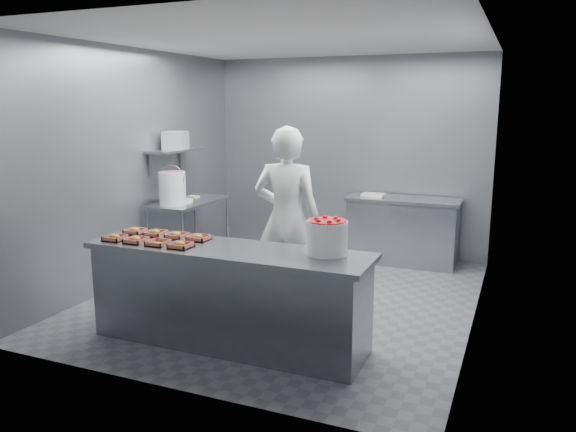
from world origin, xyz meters
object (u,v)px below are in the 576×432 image
object	(u,v)px
tray_3	(181,245)
strawberry_tub	(327,236)
tray_6	(177,235)
glaze_bucket	(172,188)
service_counter	(228,296)
tray_5	(156,233)
tray_4	(135,231)
tray_1	(136,240)
prep_table	(189,224)
appliance	(176,140)
tray_0	(115,237)
tray_2	(158,243)
worker	(287,219)
back_counter	(402,230)
tray_7	(199,237)

from	to	relation	value
tray_3	strawberry_tub	world-z (taller)	strawberry_tub
tray_6	glaze_bucket	xyz separation A→B (m)	(-1.03, 1.46, 0.19)
service_counter	tray_5	distance (m)	0.99
tray_4	tray_1	bearing A→B (deg)	-51.27
prep_table	appliance	bearing A→B (deg)	177.95
tray_0	tray_2	world-z (taller)	tray_0
tray_3	tray_6	size ratio (longest dim) A/B	1.00
strawberry_tub	appliance	size ratio (longest dim) A/B	1.16
strawberry_tub	appliance	distance (m)	3.31
tray_4	appliance	size ratio (longest dim) A/B	0.62
tray_3	strawberry_tub	distance (m)	1.30
tray_6	glaze_bucket	distance (m)	1.80
tray_0	tray_3	size ratio (longest dim) A/B	1.00
prep_table	tray_0	distance (m)	2.19
service_counter	tray_5	xyz separation A→B (m)	(-0.86, 0.15, 0.47)
tray_3	tray_2	bearing A→B (deg)	180.00
service_counter	tray_1	xyz separation A→B (m)	(-0.86, -0.15, 0.47)
tray_6	strawberry_tub	world-z (taller)	strawberry_tub
tray_1	tray_2	size ratio (longest dim) A/B	1.00
tray_1	tray_2	world-z (taller)	tray_1
service_counter	tray_3	size ratio (longest dim) A/B	13.88
tray_0	tray_3	world-z (taller)	same
tray_0	worker	distance (m)	1.73
tray_0	tray_5	world-z (taller)	same
prep_table	appliance	size ratio (longest dim) A/B	3.95
tray_2	prep_table	bearing A→B (deg)	116.13
appliance	strawberry_tub	bearing A→B (deg)	-47.40
strawberry_tub	glaze_bucket	xyz separation A→B (m)	(-2.53, 1.46, 0.06)
service_counter	tray_0	bearing A→B (deg)	-172.28
tray_3	tray_5	size ratio (longest dim) A/B	1.00
back_counter	tray_1	distance (m)	3.86
tray_6	worker	xyz separation A→B (m)	(0.74, 0.92, 0.04)
tray_2	tray_7	size ratio (longest dim) A/B	1.00
tray_3	prep_table	bearing A→B (deg)	121.10
prep_table	tray_2	distance (m)	2.36
strawberry_tub	tray_2	bearing A→B (deg)	-168.87
tray_0	tray_2	xyz separation A→B (m)	(0.48, 0.00, -0.00)
back_counter	service_counter	bearing A→B (deg)	-105.48
tray_5	tray_6	bearing A→B (deg)	0.00
service_counter	strawberry_tub	distance (m)	1.07
prep_table	appliance	distance (m)	1.10
strawberry_tub	glaze_bucket	size ratio (longest dim) A/B	0.70
tray_0	appliance	world-z (taller)	appliance
back_counter	appliance	xyz separation A→B (m)	(-2.72, -1.29, 1.23)
tray_6	appliance	world-z (taller)	appliance
tray_2	tray_7	xyz separation A→B (m)	(0.24, 0.30, 0.00)
tray_3	tray_5	world-z (taller)	same
tray_2	tray_6	xyz separation A→B (m)	(-0.00, 0.30, 0.00)
tray_0	tray_5	bearing A→B (deg)	51.27
glaze_bucket	appliance	xyz separation A→B (m)	(-0.16, 0.35, 0.56)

